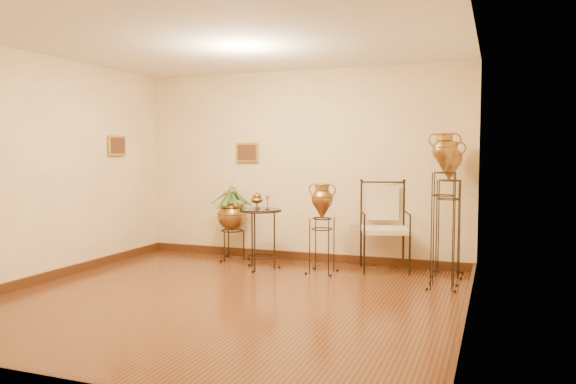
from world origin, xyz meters
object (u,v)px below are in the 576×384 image
(amphora_mid, at_px, (449,207))
(planter_urn, at_px, (232,212))
(amphora_tall, at_px, (443,209))
(armchair, at_px, (385,226))
(side_table, at_px, (260,238))

(amphora_mid, relative_size, planter_urn, 1.39)
(amphora_tall, bearing_deg, armchair, 138.11)
(planter_urn, distance_m, side_table, 0.86)
(amphora_mid, xyz_separation_m, side_table, (-2.45, -0.48, -0.46))
(planter_urn, bearing_deg, amphora_tall, -13.41)
(amphora_tall, distance_m, amphora_mid, 0.74)
(armchair, bearing_deg, amphora_tall, -59.55)
(side_table, bearing_deg, armchair, 16.35)
(planter_urn, height_order, armchair, planter_urn)
(amphora_mid, bearing_deg, armchair, -180.00)
(amphora_tall, relative_size, amphora_mid, 1.05)
(amphora_tall, xyz_separation_m, armchair, (-0.83, 0.74, -0.34))
(planter_urn, xyz_separation_m, armchair, (2.28, 0.00, -0.10))
(planter_urn, bearing_deg, armchair, 0.00)
(planter_urn, relative_size, side_table, 1.21)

